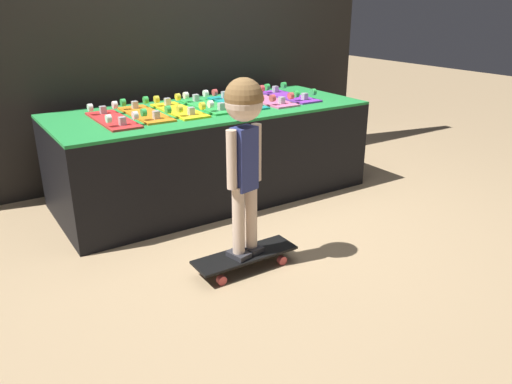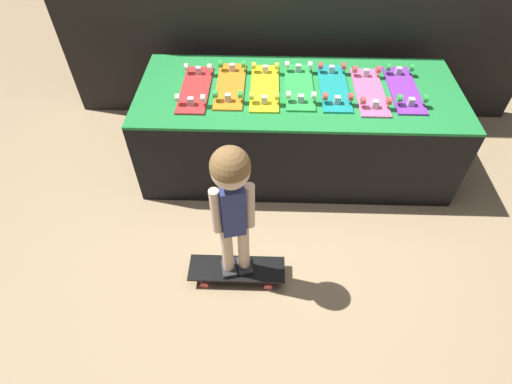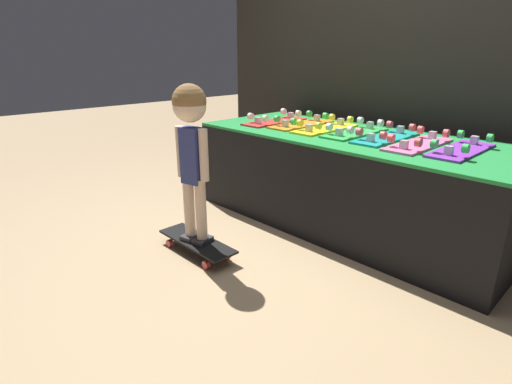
{
  "view_description": "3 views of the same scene",
  "coord_description": "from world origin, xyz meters",
  "px_view_note": "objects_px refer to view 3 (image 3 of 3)",
  "views": [
    {
      "loc": [
        -1.71,
        -2.64,
        1.44
      ],
      "look_at": [
        -0.14,
        -0.23,
        0.32
      ],
      "focal_mm": 35.0,
      "sensor_mm": 36.0,
      "label": 1
    },
    {
      "loc": [
        -0.23,
        -1.87,
        2.26
      ],
      "look_at": [
        -0.29,
        -0.1,
        0.37
      ],
      "focal_mm": 28.0,
      "sensor_mm": 36.0,
      "label": 2
    },
    {
      "loc": [
        1.55,
        -1.86,
        1.24
      ],
      "look_at": [
        -0.18,
        -0.17,
        0.4
      ],
      "focal_mm": 28.0,
      "sensor_mm": 36.0,
      "label": 3
    }
  ],
  "objects_px": {
    "skateboard_red_on_rack": "(275,120)",
    "skateboard_purple_on_rack": "(462,149)",
    "child": "(191,135)",
    "skateboard_yellow_on_rack": "(325,127)",
    "skateboard_on_floor": "(197,243)",
    "skateboard_orange_on_rack": "(302,123)",
    "skateboard_teal_on_rack": "(386,136)",
    "skateboard_green_on_rack": "(355,131)",
    "skateboard_pink_on_rack": "(419,143)"
  },
  "relations": [
    {
      "from": "skateboard_yellow_on_rack",
      "to": "skateboard_pink_on_rack",
      "type": "distance_m",
      "value": 0.74
    },
    {
      "from": "skateboard_green_on_rack",
      "to": "skateboard_teal_on_rack",
      "type": "xyz_separation_m",
      "value": [
        0.25,
        -0.01,
        0.0
      ]
    },
    {
      "from": "skateboard_purple_on_rack",
      "to": "skateboard_on_floor",
      "type": "xyz_separation_m",
      "value": [
        -1.13,
        -1.13,
        -0.63
      ]
    },
    {
      "from": "skateboard_red_on_rack",
      "to": "skateboard_pink_on_rack",
      "type": "xyz_separation_m",
      "value": [
        1.23,
        0.01,
        0.0
      ]
    },
    {
      "from": "skateboard_pink_on_rack",
      "to": "skateboard_purple_on_rack",
      "type": "height_order",
      "value": "same"
    },
    {
      "from": "skateboard_green_on_rack",
      "to": "skateboard_purple_on_rack",
      "type": "xyz_separation_m",
      "value": [
        0.74,
        -0.02,
        0.0
      ]
    },
    {
      "from": "skateboard_teal_on_rack",
      "to": "skateboard_purple_on_rack",
      "type": "distance_m",
      "value": 0.49
    },
    {
      "from": "skateboard_yellow_on_rack",
      "to": "skateboard_pink_on_rack",
      "type": "relative_size",
      "value": 1.0
    },
    {
      "from": "skateboard_green_on_rack",
      "to": "skateboard_on_floor",
      "type": "distance_m",
      "value": 1.37
    },
    {
      "from": "skateboard_green_on_rack",
      "to": "child",
      "type": "height_order",
      "value": "child"
    },
    {
      "from": "skateboard_yellow_on_rack",
      "to": "skateboard_purple_on_rack",
      "type": "height_order",
      "value": "same"
    },
    {
      "from": "skateboard_yellow_on_rack",
      "to": "skateboard_green_on_rack",
      "type": "relative_size",
      "value": 1.0
    },
    {
      "from": "skateboard_orange_on_rack",
      "to": "skateboard_on_floor",
      "type": "xyz_separation_m",
      "value": [
        0.1,
        -1.14,
        -0.63
      ]
    },
    {
      "from": "skateboard_red_on_rack",
      "to": "skateboard_yellow_on_rack",
      "type": "xyz_separation_m",
      "value": [
        0.49,
        0.03,
        0.0
      ]
    },
    {
      "from": "child",
      "to": "skateboard_green_on_rack",
      "type": "bearing_deg",
      "value": 58.09
    },
    {
      "from": "skateboard_yellow_on_rack",
      "to": "child",
      "type": "relative_size",
      "value": 0.61
    },
    {
      "from": "skateboard_green_on_rack",
      "to": "skateboard_pink_on_rack",
      "type": "distance_m",
      "value": 0.5
    },
    {
      "from": "skateboard_orange_on_rack",
      "to": "skateboard_yellow_on_rack",
      "type": "distance_m",
      "value": 0.25
    },
    {
      "from": "skateboard_yellow_on_rack",
      "to": "skateboard_orange_on_rack",
      "type": "bearing_deg",
      "value": 176.01
    },
    {
      "from": "skateboard_teal_on_rack",
      "to": "skateboard_pink_on_rack",
      "type": "bearing_deg",
      "value": -9.54
    },
    {
      "from": "skateboard_yellow_on_rack",
      "to": "skateboard_on_floor",
      "type": "height_order",
      "value": "skateboard_yellow_on_rack"
    },
    {
      "from": "skateboard_orange_on_rack",
      "to": "skateboard_pink_on_rack",
      "type": "distance_m",
      "value": 0.99
    },
    {
      "from": "skateboard_red_on_rack",
      "to": "skateboard_green_on_rack",
      "type": "height_order",
      "value": "same"
    },
    {
      "from": "skateboard_red_on_rack",
      "to": "skateboard_on_floor",
      "type": "xyz_separation_m",
      "value": [
        0.34,
        -1.09,
        -0.63
      ]
    },
    {
      "from": "skateboard_orange_on_rack",
      "to": "skateboard_teal_on_rack",
      "type": "xyz_separation_m",
      "value": [
        0.74,
        -0.0,
        0.0
      ]
    },
    {
      "from": "skateboard_green_on_rack",
      "to": "skateboard_on_floor",
      "type": "relative_size",
      "value": 0.99
    },
    {
      "from": "skateboard_yellow_on_rack",
      "to": "skateboard_green_on_rack",
      "type": "bearing_deg",
      "value": 5.21
    },
    {
      "from": "skateboard_green_on_rack",
      "to": "child",
      "type": "distance_m",
      "value": 1.21
    },
    {
      "from": "skateboard_green_on_rack",
      "to": "skateboard_orange_on_rack",
      "type": "bearing_deg",
      "value": -179.39
    },
    {
      "from": "skateboard_red_on_rack",
      "to": "skateboard_orange_on_rack",
      "type": "relative_size",
      "value": 1.0
    },
    {
      "from": "skateboard_yellow_on_rack",
      "to": "child",
      "type": "height_order",
      "value": "child"
    },
    {
      "from": "skateboard_yellow_on_rack",
      "to": "skateboard_on_floor",
      "type": "xyz_separation_m",
      "value": [
        -0.15,
        -1.12,
        -0.63
      ]
    },
    {
      "from": "skateboard_green_on_rack",
      "to": "skateboard_teal_on_rack",
      "type": "relative_size",
      "value": 1.0
    },
    {
      "from": "skateboard_red_on_rack",
      "to": "skateboard_green_on_rack",
      "type": "relative_size",
      "value": 1.0
    },
    {
      "from": "skateboard_orange_on_rack",
      "to": "skateboard_yellow_on_rack",
      "type": "xyz_separation_m",
      "value": [
        0.25,
        -0.02,
        0.0
      ]
    },
    {
      "from": "skateboard_pink_on_rack",
      "to": "skateboard_on_floor",
      "type": "xyz_separation_m",
      "value": [
        -0.89,
        -1.1,
        -0.63
      ]
    },
    {
      "from": "skateboard_purple_on_rack",
      "to": "child",
      "type": "bearing_deg",
      "value": -135.09
    },
    {
      "from": "skateboard_red_on_rack",
      "to": "skateboard_purple_on_rack",
      "type": "distance_m",
      "value": 1.48
    },
    {
      "from": "skateboard_orange_on_rack",
      "to": "skateboard_pink_on_rack",
      "type": "height_order",
      "value": "same"
    },
    {
      "from": "skateboard_pink_on_rack",
      "to": "skateboard_purple_on_rack",
      "type": "distance_m",
      "value": 0.25
    },
    {
      "from": "skateboard_red_on_rack",
      "to": "skateboard_orange_on_rack",
      "type": "height_order",
      "value": "same"
    },
    {
      "from": "skateboard_yellow_on_rack",
      "to": "skateboard_teal_on_rack",
      "type": "relative_size",
      "value": 1.0
    },
    {
      "from": "skateboard_yellow_on_rack",
      "to": "skateboard_teal_on_rack",
      "type": "xyz_separation_m",
      "value": [
        0.49,
        0.01,
        0.0
      ]
    },
    {
      "from": "skateboard_yellow_on_rack",
      "to": "child",
      "type": "distance_m",
      "value": 1.14
    },
    {
      "from": "skateboard_orange_on_rack",
      "to": "skateboard_pink_on_rack",
      "type": "relative_size",
      "value": 1.0
    },
    {
      "from": "skateboard_red_on_rack",
      "to": "skateboard_on_floor",
      "type": "relative_size",
      "value": 0.99
    },
    {
      "from": "skateboard_green_on_rack",
      "to": "skateboard_pink_on_rack",
      "type": "bearing_deg",
      "value": -5.84
    },
    {
      "from": "child",
      "to": "skateboard_red_on_rack",
      "type": "bearing_deg",
      "value": 94.62
    },
    {
      "from": "skateboard_yellow_on_rack",
      "to": "skateboard_on_floor",
      "type": "distance_m",
      "value": 1.3
    },
    {
      "from": "skateboard_red_on_rack",
      "to": "skateboard_teal_on_rack",
      "type": "distance_m",
      "value": 0.99
    }
  ]
}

